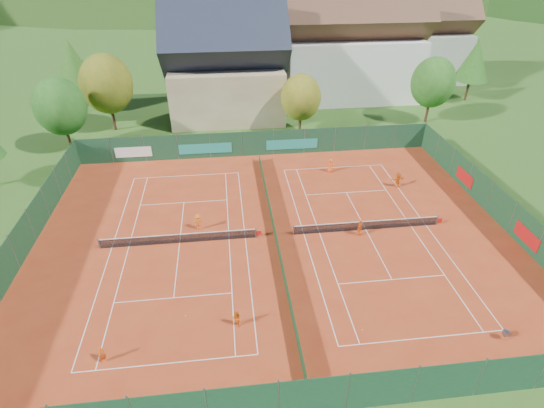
{
  "coord_description": "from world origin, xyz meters",
  "views": [
    {
      "loc": [
        -3.67,
        -28.85,
        21.56
      ],
      "look_at": [
        0.0,
        2.0,
        2.0
      ],
      "focal_mm": 28.0,
      "sensor_mm": 36.0,
      "label": 1
    }
  ],
  "objects_px": {
    "hotel_block_a": "(350,48)",
    "player_right_near": "(360,228)",
    "player_right_far_a": "(330,166)",
    "player_right_far_b": "(398,180)",
    "chalet": "(226,68)",
    "player_left_mid": "(237,319)",
    "ball_hopper": "(506,333)",
    "hotel_block_b": "(417,41)",
    "player_left_near": "(102,355)",
    "player_left_far": "(198,222)"
  },
  "relations": [
    {
      "from": "chalet",
      "to": "hotel_block_a",
      "type": "relative_size",
      "value": 0.75
    },
    {
      "from": "hotel_block_b",
      "to": "player_left_near",
      "type": "xyz_separation_m",
      "value": [
        -41.74,
        -55.29,
        -6.01
      ]
    },
    {
      "from": "hotel_block_a",
      "to": "player_left_mid",
      "type": "relative_size",
      "value": 16.49
    },
    {
      "from": "ball_hopper",
      "to": "player_right_far_b",
      "type": "bearing_deg",
      "value": 88.94
    },
    {
      "from": "player_left_mid",
      "to": "chalet",
      "type": "bearing_deg",
      "value": 128.39
    },
    {
      "from": "player_right_far_b",
      "to": "player_left_far",
      "type": "bearing_deg",
      "value": 10.5
    },
    {
      "from": "player_right_far_b",
      "to": "hotel_block_b",
      "type": "bearing_deg",
      "value": -118.06
    },
    {
      "from": "hotel_block_b",
      "to": "player_right_far_b",
      "type": "height_order",
      "value": "hotel_block_b"
    },
    {
      "from": "hotel_block_b",
      "to": "player_left_far",
      "type": "height_order",
      "value": "hotel_block_b"
    },
    {
      "from": "hotel_block_a",
      "to": "hotel_block_b",
      "type": "height_order",
      "value": "hotel_block_a"
    },
    {
      "from": "hotel_block_a",
      "to": "player_left_far",
      "type": "relative_size",
      "value": 14.35
    },
    {
      "from": "hotel_block_a",
      "to": "player_right_far_b",
      "type": "height_order",
      "value": "hotel_block_a"
    },
    {
      "from": "hotel_block_b",
      "to": "player_right_far_b",
      "type": "bearing_deg",
      "value": -114.1
    },
    {
      "from": "hotel_block_a",
      "to": "player_right_near",
      "type": "height_order",
      "value": "hotel_block_a"
    },
    {
      "from": "player_right_far_b",
      "to": "hotel_block_a",
      "type": "bearing_deg",
      "value": -99.01
    },
    {
      "from": "hotel_block_b",
      "to": "ball_hopper",
      "type": "bearing_deg",
      "value": -106.67
    },
    {
      "from": "player_right_far_a",
      "to": "player_right_far_b",
      "type": "height_order",
      "value": "player_right_far_b"
    },
    {
      "from": "player_left_mid",
      "to": "player_right_near",
      "type": "relative_size",
      "value": 0.85
    },
    {
      "from": "chalet",
      "to": "player_right_near",
      "type": "xyz_separation_m",
      "value": [
        10.18,
        -30.7,
        -5.86
      ]
    },
    {
      "from": "hotel_block_b",
      "to": "player_left_far",
      "type": "relative_size",
      "value": 11.48
    },
    {
      "from": "player_left_far",
      "to": "player_right_far_b",
      "type": "bearing_deg",
      "value": -174.88
    },
    {
      "from": "player_left_mid",
      "to": "player_right_far_b",
      "type": "relative_size",
      "value": 0.84
    },
    {
      "from": "player_left_far",
      "to": "player_right_far_a",
      "type": "height_order",
      "value": "player_left_far"
    },
    {
      "from": "chalet",
      "to": "player_right_far_a",
      "type": "height_order",
      "value": "chalet"
    },
    {
      "from": "ball_hopper",
      "to": "player_right_far_b",
      "type": "distance_m",
      "value": 19.52
    },
    {
      "from": "chalet",
      "to": "ball_hopper",
      "type": "height_order",
      "value": "chalet"
    },
    {
      "from": "ball_hopper",
      "to": "player_right_far_a",
      "type": "relative_size",
      "value": 0.54
    },
    {
      "from": "hotel_block_b",
      "to": "player_left_mid",
      "type": "height_order",
      "value": "hotel_block_b"
    },
    {
      "from": "hotel_block_b",
      "to": "ball_hopper",
      "type": "height_order",
      "value": "hotel_block_b"
    },
    {
      "from": "player_left_near",
      "to": "player_left_mid",
      "type": "relative_size",
      "value": 0.93
    },
    {
      "from": "hotel_block_a",
      "to": "ball_hopper",
      "type": "distance_m",
      "value": 49.11
    },
    {
      "from": "hotel_block_a",
      "to": "player_right_near",
      "type": "xyz_separation_m",
      "value": [
        -8.82,
        -36.7,
        -6.61
      ]
    },
    {
      "from": "chalet",
      "to": "player_right_far_b",
      "type": "relative_size",
      "value": 10.38
    },
    {
      "from": "player_left_near",
      "to": "player_left_mid",
      "type": "distance_m",
      "value": 8.27
    },
    {
      "from": "ball_hopper",
      "to": "hotel_block_b",
      "type": "bearing_deg",
      "value": 73.33
    },
    {
      "from": "player_left_far",
      "to": "player_right_far_b",
      "type": "relative_size",
      "value": 0.96
    },
    {
      "from": "player_left_far",
      "to": "player_left_mid",
      "type": "bearing_deg",
      "value": 94.41
    },
    {
      "from": "ball_hopper",
      "to": "player_right_near",
      "type": "relative_size",
      "value": 0.52
    },
    {
      "from": "hotel_block_b",
      "to": "player_left_near",
      "type": "distance_m",
      "value": 69.54
    },
    {
      "from": "chalet",
      "to": "player_right_far_b",
      "type": "height_order",
      "value": "chalet"
    },
    {
      "from": "chalet",
      "to": "player_left_mid",
      "type": "bearing_deg",
      "value": -90.97
    },
    {
      "from": "chalet",
      "to": "player_left_far",
      "type": "xyz_separation_m",
      "value": [
        -3.45,
        -28.16,
        -5.87
      ]
    },
    {
      "from": "player_right_far_a",
      "to": "player_right_far_b",
      "type": "distance_m",
      "value": 7.22
    },
    {
      "from": "player_right_far_a",
      "to": "player_left_far",
      "type": "bearing_deg",
      "value": 44.17
    },
    {
      "from": "player_right_near",
      "to": "player_right_far_b",
      "type": "distance_m",
      "value": 9.9
    },
    {
      "from": "player_left_far",
      "to": "player_right_near",
      "type": "relative_size",
      "value": 0.98
    },
    {
      "from": "player_left_near",
      "to": "hotel_block_b",
      "type": "bearing_deg",
      "value": 8.02
    },
    {
      "from": "player_left_far",
      "to": "player_right_far_a",
      "type": "relative_size",
      "value": 1.01
    },
    {
      "from": "ball_hopper",
      "to": "player_right_far_a",
      "type": "xyz_separation_m",
      "value": [
        -5.66,
        23.49,
        0.19
      ]
    },
    {
      "from": "hotel_block_a",
      "to": "player_right_far_a",
      "type": "xyz_separation_m",
      "value": [
        -8.59,
        -25.06,
        -6.64
      ]
    }
  ]
}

